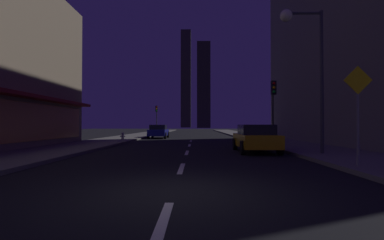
{
  "coord_description": "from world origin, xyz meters",
  "views": [
    {
      "loc": [
        0.5,
        -6.02,
        1.43
      ],
      "look_at": [
        0.0,
        24.65,
        1.97
      ],
      "focal_mm": 26.18,
      "sensor_mm": 36.0,
      "label": 1
    }
  ],
  "objects_px": {
    "fire_hydrant_far_left": "(123,136)",
    "traffic_light_near_right": "(273,98)",
    "street_lamp_right": "(303,45)",
    "car_parked_near": "(255,138)",
    "car_parked_far": "(159,131)",
    "traffic_light_far_left": "(157,113)",
    "pedestrian_crossing_sign": "(358,106)"
  },
  "relations": [
    {
      "from": "fire_hydrant_far_left",
      "to": "traffic_light_near_right",
      "type": "height_order",
      "value": "traffic_light_near_right"
    },
    {
      "from": "fire_hydrant_far_left",
      "to": "street_lamp_right",
      "type": "height_order",
      "value": "street_lamp_right"
    },
    {
      "from": "car_parked_near",
      "to": "car_parked_far",
      "type": "height_order",
      "value": "same"
    },
    {
      "from": "fire_hydrant_far_left",
      "to": "street_lamp_right",
      "type": "bearing_deg",
      "value": -45.05
    },
    {
      "from": "car_parked_near",
      "to": "traffic_light_far_left",
      "type": "distance_m",
      "value": 28.67
    },
    {
      "from": "traffic_light_near_right",
      "to": "car_parked_far",
      "type": "bearing_deg",
      "value": 127.55
    },
    {
      "from": "traffic_light_far_left",
      "to": "fire_hydrant_far_left",
      "type": "bearing_deg",
      "value": -91.29
    },
    {
      "from": "fire_hydrant_far_left",
      "to": "pedestrian_crossing_sign",
      "type": "xyz_separation_m",
      "value": [
        11.5,
        -15.17,
        1.56
      ]
    },
    {
      "from": "car_parked_near",
      "to": "traffic_light_far_left",
      "type": "height_order",
      "value": "traffic_light_far_left"
    },
    {
      "from": "car_parked_far",
      "to": "fire_hydrant_far_left",
      "type": "bearing_deg",
      "value": -110.94
    },
    {
      "from": "street_lamp_right",
      "to": "car_parked_far",
      "type": "bearing_deg",
      "value": 117.42
    },
    {
      "from": "street_lamp_right",
      "to": "car_parked_near",
      "type": "bearing_deg",
      "value": 131.82
    },
    {
      "from": "car_parked_far",
      "to": "street_lamp_right",
      "type": "height_order",
      "value": "street_lamp_right"
    },
    {
      "from": "fire_hydrant_far_left",
      "to": "traffic_light_far_left",
      "type": "height_order",
      "value": "traffic_light_far_left"
    },
    {
      "from": "car_parked_near",
      "to": "car_parked_far",
      "type": "distance_m",
      "value": 16.93
    },
    {
      "from": "pedestrian_crossing_sign",
      "to": "traffic_light_near_right",
      "type": "bearing_deg",
      "value": 90.61
    },
    {
      "from": "car_parked_far",
      "to": "traffic_light_near_right",
      "type": "distance_m",
      "value": 15.13
    },
    {
      "from": "car_parked_near",
      "to": "fire_hydrant_far_left",
      "type": "xyz_separation_m",
      "value": [
        -9.5,
        9.31,
        -0.29
      ]
    },
    {
      "from": "street_lamp_right",
      "to": "pedestrian_crossing_sign",
      "type": "relative_size",
      "value": 2.09
    },
    {
      "from": "car_parked_near",
      "to": "car_parked_far",
      "type": "bearing_deg",
      "value": 115.17
    },
    {
      "from": "car_parked_near",
      "to": "traffic_light_far_left",
      "type": "relative_size",
      "value": 1.01
    },
    {
      "from": "fire_hydrant_far_left",
      "to": "car_parked_far",
      "type": "bearing_deg",
      "value": 69.06
    },
    {
      "from": "car_parked_far",
      "to": "traffic_light_far_left",
      "type": "bearing_deg",
      "value": 99.18
    },
    {
      "from": "car_parked_near",
      "to": "traffic_light_near_right",
      "type": "relative_size",
      "value": 1.01
    },
    {
      "from": "pedestrian_crossing_sign",
      "to": "traffic_light_far_left",
      "type": "bearing_deg",
      "value": 108.62
    },
    {
      "from": "pedestrian_crossing_sign",
      "to": "fire_hydrant_far_left",
      "type": "bearing_deg",
      "value": 127.16
    },
    {
      "from": "car_parked_far",
      "to": "traffic_light_far_left",
      "type": "relative_size",
      "value": 1.01
    },
    {
      "from": "traffic_light_near_right",
      "to": "street_lamp_right",
      "type": "bearing_deg",
      "value": -91.26
    },
    {
      "from": "car_parked_far",
      "to": "street_lamp_right",
      "type": "bearing_deg",
      "value": -62.58
    },
    {
      "from": "street_lamp_right",
      "to": "fire_hydrant_far_left",
      "type": "bearing_deg",
      "value": 134.95
    },
    {
      "from": "street_lamp_right",
      "to": "pedestrian_crossing_sign",
      "type": "bearing_deg",
      "value": -86.75
    },
    {
      "from": "street_lamp_right",
      "to": "traffic_light_far_left",
      "type": "bearing_deg",
      "value": 110.52
    }
  ]
}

